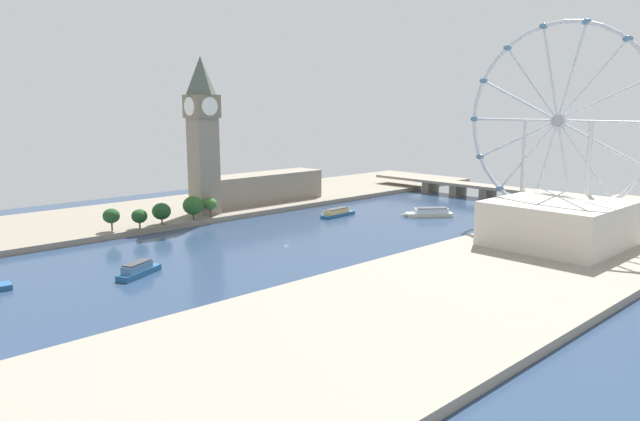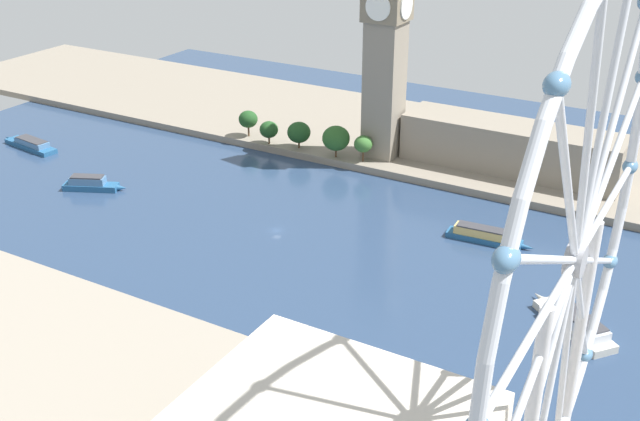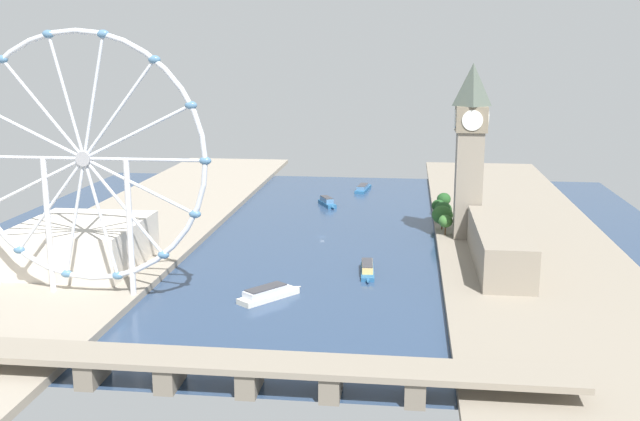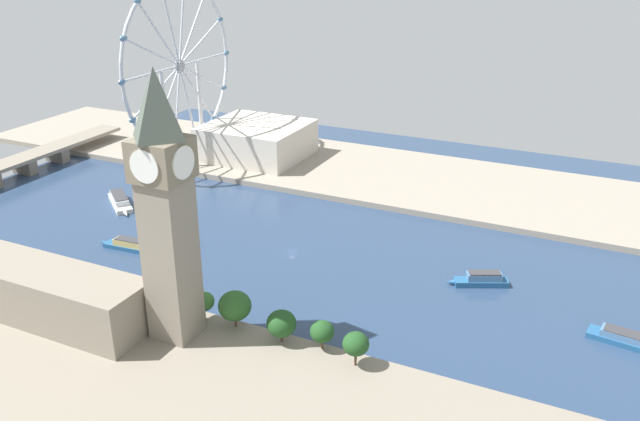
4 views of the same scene
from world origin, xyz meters
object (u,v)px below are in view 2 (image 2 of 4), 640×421
(clock_tower, at_px, (386,43))
(ferris_wheel, at_px, (575,264))
(tour_boat_1, at_px, (484,235))
(tour_boat_3, at_px, (91,184))
(tour_boat_2, at_px, (30,144))
(tour_boat_0, at_px, (575,322))
(parliament_block, at_px, (511,147))

(clock_tower, xyz_separation_m, ferris_wheel, (157.18, 110.51, 7.50))
(tour_boat_1, height_order, tour_boat_3, tour_boat_3)
(tour_boat_3, bearing_deg, tour_boat_1, -11.82)
(tour_boat_1, distance_m, tour_boat_2, 201.73)
(tour_boat_0, bearing_deg, ferris_wheel, 136.85)
(ferris_wheel, bearing_deg, tour_boat_2, -110.62)
(ferris_wheel, relative_size, tour_boat_2, 3.04)
(clock_tower, height_order, tour_boat_3, clock_tower)
(parliament_block, height_order, ferris_wheel, ferris_wheel)
(parliament_block, distance_m, ferris_wheel, 183.79)
(ferris_wheel, distance_m, tour_boat_1, 131.33)
(clock_tower, bearing_deg, tour_boat_2, -65.71)
(parliament_block, bearing_deg, tour_boat_3, -55.24)
(tour_boat_2, bearing_deg, clock_tower, -148.25)
(tour_boat_1, bearing_deg, parliament_block, 95.72)
(ferris_wheel, bearing_deg, tour_boat_3, -110.91)
(parliament_block, distance_m, tour_boat_0, 109.97)
(tour_boat_0, distance_m, tour_boat_1, 54.82)
(parliament_block, xyz_separation_m, tour_boat_2, (73.88, -190.79, -10.48))
(tour_boat_2, distance_m, tour_boat_3, 59.15)
(tour_boat_1, bearing_deg, clock_tower, 137.52)
(tour_boat_0, relative_size, tour_boat_1, 0.94)
(parliament_block, xyz_separation_m, tour_boat_0, (97.56, 49.75, -10.07))
(tour_boat_0, relative_size, tour_boat_3, 1.18)
(clock_tower, height_order, parliament_block, clock_tower)
(clock_tower, distance_m, parliament_block, 64.30)
(tour_boat_0, distance_m, tour_boat_3, 184.86)
(parliament_block, height_order, tour_boat_3, parliament_block)
(tour_boat_0, xyz_separation_m, tour_boat_1, (-38.19, -39.33, -0.15))
(ferris_wheel, relative_size, tour_boat_3, 4.39)
(tour_boat_1, relative_size, tour_boat_3, 1.25)
(parliament_block, xyz_separation_m, ferris_wheel, (168.03, 59.38, 44.95))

